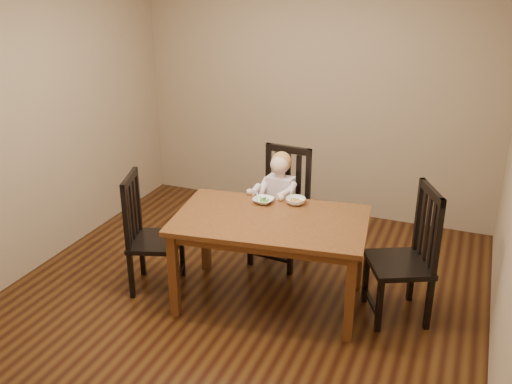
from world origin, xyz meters
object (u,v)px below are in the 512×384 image
at_px(chair_right, 407,257).
at_px(chair_left, 149,235).
at_px(dining_table, 270,228).
at_px(toddler, 279,196).
at_px(bowl_veg, 296,201).
at_px(chair_child, 282,208).
at_px(bowl_peas, 263,201).

bearing_deg(chair_right, chair_left, 73.79).
distance_m(dining_table, toddler, 0.71).
bearing_deg(bowl_veg, chair_child, 123.57).
relative_size(chair_left, bowl_veg, 6.20).
xyz_separation_m(chair_left, bowl_peas, (0.88, 0.44, 0.29)).
bearing_deg(bowl_veg, dining_table, -105.27).
distance_m(chair_child, bowl_veg, 0.55).
xyz_separation_m(bowl_peas, bowl_veg, (0.26, 0.08, 0.01)).
xyz_separation_m(chair_right, bowl_peas, (-1.24, 0.06, 0.26)).
relative_size(dining_table, toddler, 2.94).
height_order(chair_child, chair_right, chair_right).
height_order(dining_table, chair_right, chair_right).
distance_m(chair_child, chair_right, 1.35).
bearing_deg(bowl_peas, bowl_veg, 17.46).
distance_m(chair_child, bowl_peas, 0.55).
bearing_deg(chair_child, bowl_peas, 94.55).
bearing_deg(bowl_peas, chair_child, 89.94).
xyz_separation_m(chair_child, bowl_peas, (-0.00, -0.48, 0.27)).
bearing_deg(chair_right, dining_table, 74.65).
xyz_separation_m(chair_left, chair_right, (2.12, 0.37, 0.03)).
bearing_deg(chair_left, bowl_veg, 95.54).
relative_size(bowl_peas, bowl_veg, 1.02).
relative_size(chair_right, toddler, 1.97).
bearing_deg(chair_child, dining_table, 107.16).
relative_size(dining_table, chair_right, 1.49).
relative_size(chair_left, bowl_peas, 6.09).
distance_m(toddler, bowl_peas, 0.44).
bearing_deg(toddler, chair_left, 48.90).
bearing_deg(chair_right, toddler, 42.45).
bearing_deg(chair_left, chair_right, 81.14).
height_order(toddler, bowl_veg, toddler).
bearing_deg(toddler, bowl_peas, 95.15).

